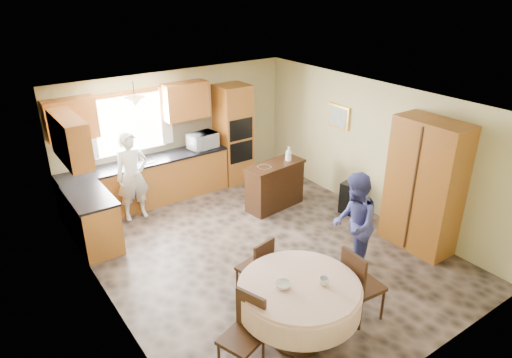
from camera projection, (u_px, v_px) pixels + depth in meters
The scene contains 36 objects.
floor at pixel (263, 250), 7.58m from camera, with size 5.00×6.00×0.01m, color brown.
ceiling at pixel (264, 103), 6.55m from camera, with size 5.00×6.00×0.01m, color white.
wall_back at pixel (177, 132), 9.30m from camera, with size 5.00×0.02×2.50m, color #C3BA7D.
wall_front at pixel (430, 279), 4.83m from camera, with size 5.00×0.02×2.50m, color #C3BA7D.
wall_left at pixel (104, 230), 5.75m from camera, with size 0.02×6.00×2.50m, color #C3BA7D.
wall_right at pixel (374, 149), 8.37m from camera, with size 0.02×6.00×2.50m, color #C3BA7D.
window at pixel (129, 124), 8.62m from camera, with size 1.40×0.03×1.10m, color white.
curtain_left at pixel (89, 129), 8.17m from camera, with size 0.22×0.02×1.15m, color white.
curtain_right at pixel (166, 116), 8.95m from camera, with size 0.22×0.02×1.15m, color white.
base_cab_back at pixel (148, 183), 8.96m from camera, with size 3.30×0.60×0.88m, color #B46F30.
counter_back at pixel (146, 161), 8.77m from camera, with size 3.30×0.64×0.04m, color black.
base_cab_left at pixel (93, 221), 7.59m from camera, with size 0.60×1.20×0.88m, color #B46F30.
counter_left at pixel (89, 196), 7.40m from camera, with size 0.64×1.20×0.04m, color black.
backsplash at pixel (138, 143), 8.88m from camera, with size 3.30×0.02×0.55m, color #C8B98D.
wall_cab_left at pixel (71, 119), 7.83m from camera, with size 0.85×0.33×0.72m, color #CC7F33.
wall_cab_right at pixel (186, 101), 8.98m from camera, with size 0.90×0.33×0.72m, color #CC7F33.
wall_cab_side at pixel (70, 139), 6.91m from camera, with size 0.33×1.20×0.72m, color #CC7F33.
oven_tower at pixel (233, 134), 9.75m from camera, with size 0.66×0.62×2.12m, color #B46F30.
oven_upper at pixel (241, 129), 9.44m from camera, with size 0.56×0.01×0.45m, color black.
oven_lower at pixel (242, 152), 9.64m from camera, with size 0.56×0.01×0.45m, color black.
pendant at pixel (135, 103), 8.04m from camera, with size 0.36×0.36×0.18m, color beige.
sideboard at pixel (275, 187), 8.83m from camera, with size 1.20×0.49×0.85m, color #381F0F.
space_heater at pixel (352, 197), 8.71m from camera, with size 0.45×0.31×0.61m, color black.
cupboard at pixel (424, 186), 7.30m from camera, with size 0.57×1.15×2.19m, color #B46F30.
dining_table at pixel (299, 296), 5.48m from camera, with size 1.49×1.49×0.85m.
chair_left at pixel (245, 330), 5.14m from camera, with size 0.54×0.54×0.97m.
chair_back at pixel (258, 265), 6.31m from camera, with size 0.48×0.48×0.93m.
chair_right at pixel (359, 282), 5.86m from camera, with size 0.49×0.49×1.05m.
framed_picture at pixel (339, 117), 8.87m from camera, with size 0.06×0.55×0.45m.
microwave at pixel (203, 141), 9.31m from camera, with size 0.57×0.39×0.32m, color silver.
person_sink at pixel (132, 176), 8.28m from camera, with size 0.61×0.40×1.68m, color silver.
person_dining at pixel (354, 224), 6.78m from camera, with size 0.78×0.61×1.60m, color #3A3D7F.
bowl_sideboard at pixel (264, 168), 8.50m from camera, with size 0.24×0.24×0.06m, color #B2B2B2.
bottle_sideboard at pixel (288, 155), 8.75m from camera, with size 0.13×0.13×0.33m, color silver.
cup_table at pixel (324, 281), 5.37m from camera, with size 0.12×0.12×0.09m, color #B2B2B2.
bowl_table at pixel (283, 285), 5.33m from camera, with size 0.19×0.19×0.06m, color #B2B2B2.
Camera 1 is at (-3.79, -5.18, 4.21)m, focal length 32.00 mm.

